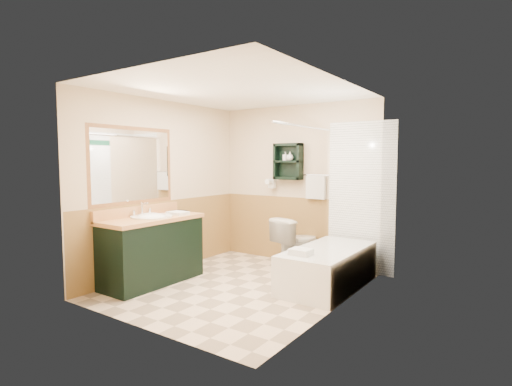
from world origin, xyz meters
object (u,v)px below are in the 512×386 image
(bathtub, at_px, (328,267))
(toilet, at_px, (297,243))
(vanity, at_px, (152,250))
(soap_bottle_a, at_px, (285,159))
(hair_dryer, at_px, (272,184))
(soap_bottle_b, at_px, (290,157))
(wall_shelf, at_px, (288,161))
(vanity_book, at_px, (173,204))

(bathtub, height_order, toilet, toilet)
(vanity, height_order, toilet, vanity)
(bathtub, xyz_separation_m, soap_bottle_a, (-1.07, 0.77, 1.35))
(hair_dryer, xyz_separation_m, vanity, (-0.59, -1.93, -0.78))
(hair_dryer, distance_m, soap_bottle_a, 0.47)
(bathtub, xyz_separation_m, soap_bottle_b, (-0.99, 0.77, 1.38))
(hair_dryer, distance_m, soap_bottle_b, 0.54)
(toilet, bearing_deg, soap_bottle_a, -17.55)
(wall_shelf, xyz_separation_m, toilet, (0.28, -0.22, -1.18))
(soap_bottle_a, bearing_deg, wall_shelf, 6.54)
(vanity, bearing_deg, soap_bottle_a, 65.81)
(wall_shelf, distance_m, vanity_book, 1.83)
(hair_dryer, xyz_separation_m, soap_bottle_b, (0.34, -0.03, 0.42))
(bathtub, relative_size, vanity_book, 6.51)
(wall_shelf, distance_m, bathtub, 1.83)
(wall_shelf, bearing_deg, soap_bottle_b, -7.57)
(wall_shelf, height_order, bathtub, wall_shelf)
(vanity_book, xyz_separation_m, soap_bottle_a, (1.02, 1.37, 0.63))
(vanity, height_order, vanity_book, vanity_book)
(wall_shelf, xyz_separation_m, soap_bottle_b, (0.04, -0.01, 0.07))
(bathtub, relative_size, soap_bottle_b, 11.28)
(bathtub, bearing_deg, soap_bottle_a, 144.35)
(vanity, distance_m, soap_bottle_b, 2.43)
(toilet, xyz_separation_m, soap_bottle_b, (-0.25, 0.22, 1.25))
(toilet, height_order, soap_bottle_a, soap_bottle_a)
(toilet, bearing_deg, soap_bottle_b, -25.43)
(hair_dryer, relative_size, vanity, 0.18)
(vanity, distance_m, toilet, 2.05)
(soap_bottle_b, bearing_deg, bathtub, -37.83)
(wall_shelf, relative_size, hair_dryer, 2.29)
(wall_shelf, xyz_separation_m, hair_dryer, (-0.30, 0.02, -0.35))
(hair_dryer, relative_size, vanity_book, 1.04)
(vanity, bearing_deg, hair_dryer, 72.82)
(hair_dryer, height_order, vanity_book, hair_dryer)
(soap_bottle_a, bearing_deg, hair_dryer, 173.33)
(vanity, relative_size, vanity_book, 5.81)
(toilet, xyz_separation_m, vanity_book, (-1.34, -1.15, 0.60))
(hair_dryer, relative_size, soap_bottle_a, 1.83)
(toilet, distance_m, vanity_book, 1.87)
(toilet, relative_size, vanity_book, 3.25)
(soap_bottle_a, bearing_deg, soap_bottle_b, 0.00)
(vanity, relative_size, soap_bottle_b, 10.06)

